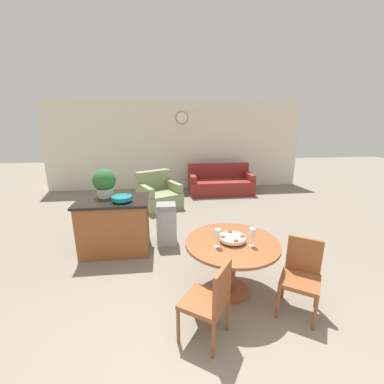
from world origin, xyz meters
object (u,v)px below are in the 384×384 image
(potted_plant, at_px, (104,182))
(armchair, at_px, (158,195))
(dining_chair_near_right, at_px, (301,273))
(dining_chair_near_left, at_px, (211,299))
(teal_bowl, at_px, (122,198))
(wine_glass_right, at_px, (252,233))
(wine_glass_left, at_px, (218,234))
(dining_table, at_px, (232,253))
(couch, at_px, (220,183))
(trash_bin, at_px, (166,224))
(fruit_bowl, at_px, (233,238))
(kitchen_island, at_px, (115,225))

(potted_plant, bearing_deg, armchair, 67.43)
(dining_chair_near_right, bearing_deg, potted_plant, -2.23)
(dining_chair_near_left, height_order, dining_chair_near_right, same)
(dining_chair_near_left, relative_size, teal_bowl, 2.72)
(wine_glass_right, height_order, armchair, wine_glass_right)
(teal_bowl, bearing_deg, potted_plant, 136.98)
(dining_chair_near_right, relative_size, wine_glass_left, 3.83)
(dining_table, xyz_separation_m, potted_plant, (-1.82, 1.48, 0.62))
(dining_chair_near_left, height_order, couch, dining_chair_near_left)
(dining_chair_near_right, relative_size, wine_glass_right, 3.83)
(trash_bin, xyz_separation_m, armchair, (-0.17, 2.05, -0.08))
(trash_bin, bearing_deg, fruit_bowl, -61.12)
(dining_chair_near_right, distance_m, armchair, 4.27)
(wine_glass_left, relative_size, teal_bowl, 0.71)
(fruit_bowl, distance_m, kitchen_island, 2.15)
(kitchen_island, bearing_deg, potted_plant, 129.70)
(kitchen_island, relative_size, trash_bin, 1.54)
(kitchen_island, bearing_deg, trash_bin, 10.08)
(fruit_bowl, xyz_separation_m, couch, (0.87, 4.58, -0.48))
(dining_chair_near_right, bearing_deg, dining_chair_near_left, 49.98)
(potted_plant, distance_m, armchair, 2.37)
(dining_table, relative_size, armchair, 0.96)
(potted_plant, relative_size, trash_bin, 0.64)
(teal_bowl, relative_size, couch, 0.17)
(wine_glass_left, bearing_deg, dining_table, 26.04)
(dining_chair_near_left, height_order, teal_bowl, teal_bowl)
(teal_bowl, bearing_deg, dining_table, -38.19)
(couch, bearing_deg, potted_plant, -131.18)
(wine_glass_left, bearing_deg, armchair, 101.86)
(fruit_bowl, bearing_deg, potted_plant, 140.91)
(dining_table, distance_m, wine_glass_right, 0.41)
(potted_plant, bearing_deg, teal_bowl, -43.02)
(dining_chair_near_left, xyz_separation_m, trash_bin, (-0.40, 2.18, -0.12))
(wine_glass_left, xyz_separation_m, couch, (1.09, 4.68, -0.60))
(kitchen_island, xyz_separation_m, potted_plant, (-0.14, 0.17, 0.71))
(dining_chair_near_left, bearing_deg, potted_plant, 67.07)
(dining_chair_near_right, distance_m, trash_bin, 2.41)
(kitchen_island, relative_size, potted_plant, 2.41)
(dining_table, distance_m, potted_plant, 2.42)
(wine_glass_right, relative_size, potted_plant, 0.48)
(dining_table, xyz_separation_m, wine_glass_right, (0.20, -0.13, 0.33))
(fruit_bowl, xyz_separation_m, trash_bin, (-0.81, 1.46, -0.40))
(wine_glass_right, height_order, teal_bowl, teal_bowl)
(fruit_bowl, bearing_deg, dining_chair_near_left, -119.39)
(trash_bin, bearing_deg, couch, 61.69)
(dining_chair_near_right, height_order, armchair, armchair)
(dining_table, bearing_deg, dining_chair_near_right, -29.34)
(dining_chair_near_right, height_order, trash_bin, dining_chair_near_right)
(teal_bowl, xyz_separation_m, trash_bin, (0.70, 0.28, -0.60))
(dining_table, xyz_separation_m, teal_bowl, (-1.50, 1.18, 0.41))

